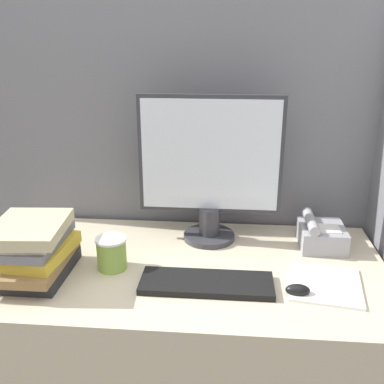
% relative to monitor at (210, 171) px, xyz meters
% --- Properties ---
extents(cubicle_panel_rear, '(1.79, 0.04, 1.67)m').
position_rel_monitor_xyz_m(cubicle_panel_rear, '(-0.10, 0.18, -0.18)').
color(cubicle_panel_rear, slate).
rests_on(cubicle_panel_rear, ground_plane).
extents(desk, '(1.39, 0.71, 0.75)m').
position_rel_monitor_xyz_m(desk, '(-0.10, -0.21, -0.64)').
color(desk, beige).
rests_on(desk, ground_plane).
extents(monitor, '(0.51, 0.19, 0.53)m').
position_rel_monitor_xyz_m(monitor, '(0.00, 0.00, 0.00)').
color(monitor, '#333338').
rests_on(monitor, desk).
extents(keyboard, '(0.40, 0.14, 0.02)m').
position_rel_monitor_xyz_m(keyboard, '(0.01, -0.34, -0.25)').
color(keyboard, black).
rests_on(keyboard, desk).
extents(mouse, '(0.07, 0.04, 0.04)m').
position_rel_monitor_xyz_m(mouse, '(0.28, -0.36, -0.24)').
color(mouse, black).
rests_on(mouse, desk).
extents(coffee_cup, '(0.10, 0.10, 0.11)m').
position_rel_monitor_xyz_m(coffee_cup, '(-0.30, -0.25, -0.21)').
color(coffee_cup, '#8CB247').
rests_on(coffee_cup, desk).
extents(book_stack, '(0.25, 0.30, 0.19)m').
position_rel_monitor_xyz_m(book_stack, '(-0.54, -0.32, -0.17)').
color(book_stack, '#262628').
rests_on(book_stack, desk).
extents(desk_telephone, '(0.16, 0.18, 0.11)m').
position_rel_monitor_xyz_m(desk_telephone, '(0.40, -0.03, -0.22)').
color(desk_telephone, '#99999E').
rests_on(desk_telephone, desk).
extents(paper_pile, '(0.24, 0.26, 0.01)m').
position_rel_monitor_xyz_m(paper_pile, '(0.37, -0.30, -0.26)').
color(paper_pile, white).
rests_on(paper_pile, desk).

